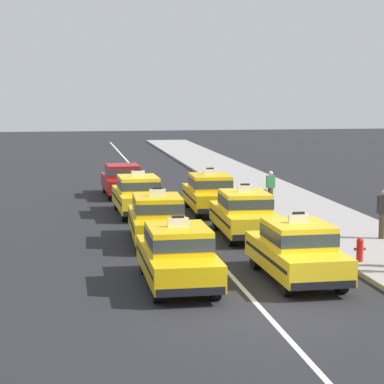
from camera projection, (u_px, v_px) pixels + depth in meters
The scene contains 13 objects.
ground_plane at pixel (268, 317), 18.21m from camera, with size 160.00×160.00×0.00m, color #232326.
lane_stripe_left_right at pixel (161, 198), 37.75m from camera, with size 0.14×80.00×0.01m, color silver.
sidewalk_curb at pixel (303, 210), 33.78m from camera, with size 4.00×90.00×0.15m, color #9E9993.
taxi_left_nearest at pixel (178, 255), 20.90m from camera, with size 1.83×4.56×1.96m.
taxi_left_second at pixel (157, 218), 26.78m from camera, with size 1.96×4.62×1.96m.
taxi_left_third at pixel (138, 194), 32.70m from camera, with size 1.92×4.60×1.96m.
sedan_left_fourth at pixel (122, 179), 38.41m from camera, with size 1.90×4.36×1.58m.
taxi_right_nearest at pixel (297, 250), 21.52m from camera, with size 1.87×4.58×1.96m.
taxi_right_second at pixel (244, 213), 27.83m from camera, with size 1.93×4.60×1.96m.
taxi_right_third at pixel (210, 192), 33.31m from camera, with size 1.93×4.60×1.96m.
pedestrian_near_crosswalk at pixel (383, 214), 26.79m from camera, with size 0.36×0.24×1.70m.
pedestrian_far_corner at pixel (270, 189), 33.66m from camera, with size 0.47×0.24×1.62m.
fire_hydrant at pixel (360, 248), 23.30m from camera, with size 0.36×0.22×0.73m.
Camera 1 is at (-4.70, -17.11, 5.35)m, focal length 72.45 mm.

